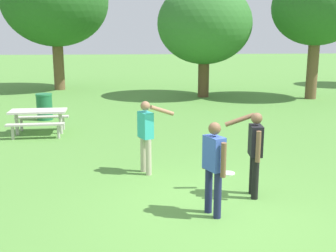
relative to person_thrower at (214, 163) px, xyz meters
name	(u,v)px	position (x,y,z in m)	size (l,w,h in m)	color
ground_plane	(219,209)	(0.16, 0.23, -0.94)	(120.00, 120.00, 0.00)	#568E3D
person_thrower	(214,163)	(0.00, 0.00, 0.00)	(0.36, 0.56, 1.64)	#1E234C
person_catcher	(146,132)	(-1.05, 2.31, 0.02)	(0.82, 0.56, 1.64)	#B7AD93
person_bystander	(255,148)	(0.94, 0.77, 0.02)	(0.66, 0.67, 1.64)	black
frisbee	(229,173)	(0.78, 2.09, -0.93)	(0.28, 0.28, 0.03)	white
picnic_table_near	(38,117)	(-4.24, 6.31, -0.38)	(1.75, 1.47, 0.77)	beige
trash_can_beside_table	(44,107)	(-4.51, 8.62, -0.46)	(0.59, 0.59, 0.96)	#1E663D
tree_broad_center	(55,1)	(-5.36, 17.21, 3.89)	(5.77, 5.77, 7.31)	brown
tree_far_right	(205,24)	(2.28, 13.74, 2.62)	(4.59, 4.59, 5.53)	brown
tree_slender_mid	(317,8)	(7.39, 12.66, 3.34)	(4.18, 4.18, 6.10)	brown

